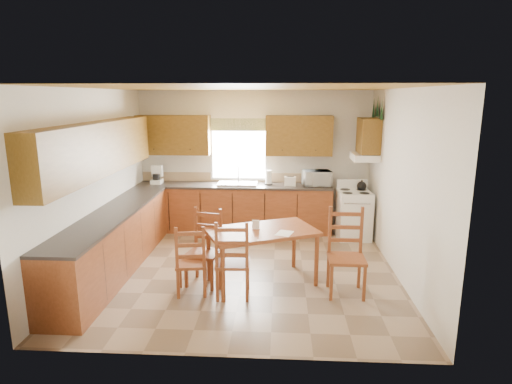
# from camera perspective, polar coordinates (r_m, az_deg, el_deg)

# --- Properties ---
(floor) EXTENTS (4.50, 4.50, 0.00)m
(floor) POSITION_cam_1_polar(r_m,az_deg,el_deg) (6.64, -1.47, -10.29)
(floor) COLOR #8A7259
(floor) RESTS_ON ground
(ceiling) EXTENTS (4.50, 4.50, 0.00)m
(ceiling) POSITION_cam_1_polar(r_m,az_deg,el_deg) (6.11, -1.61, 13.70)
(ceiling) COLOR olive
(ceiling) RESTS_ON floor
(wall_left) EXTENTS (4.50, 4.50, 0.00)m
(wall_left) POSITION_cam_1_polar(r_m,az_deg,el_deg) (6.81, -20.78, 1.34)
(wall_left) COLOR silver
(wall_left) RESTS_ON floor
(wall_right) EXTENTS (4.50, 4.50, 0.00)m
(wall_right) POSITION_cam_1_polar(r_m,az_deg,el_deg) (6.45, 18.80, 0.91)
(wall_right) COLOR silver
(wall_right) RESTS_ON floor
(wall_back) EXTENTS (4.50, 4.50, 0.00)m
(wall_back) POSITION_cam_1_polar(r_m,az_deg,el_deg) (8.45, -0.25, 4.25)
(wall_back) COLOR silver
(wall_back) RESTS_ON floor
(wall_front) EXTENTS (4.50, 4.50, 0.00)m
(wall_front) POSITION_cam_1_polar(r_m,az_deg,el_deg) (4.07, -4.20, -5.12)
(wall_front) COLOR silver
(wall_front) RESTS_ON floor
(lower_cab_back) EXTENTS (3.75, 0.60, 0.88)m
(lower_cab_back) POSITION_cam_1_polar(r_m,az_deg,el_deg) (8.37, -2.94, -2.21)
(lower_cab_back) COLOR brown
(lower_cab_back) RESTS_ON floor
(lower_cab_left) EXTENTS (0.60, 3.60, 0.88)m
(lower_cab_left) POSITION_cam_1_polar(r_m,az_deg,el_deg) (6.78, -18.35, -6.47)
(lower_cab_left) COLOR brown
(lower_cab_left) RESTS_ON floor
(counter_back) EXTENTS (3.75, 0.63, 0.04)m
(counter_back) POSITION_cam_1_polar(r_m,az_deg,el_deg) (8.27, -2.97, 0.87)
(counter_back) COLOR #332C2A
(counter_back) RESTS_ON lower_cab_back
(counter_left) EXTENTS (0.63, 3.60, 0.04)m
(counter_left) POSITION_cam_1_polar(r_m,az_deg,el_deg) (6.65, -18.63, -2.72)
(counter_left) COLOR #332C2A
(counter_left) RESTS_ON lower_cab_left
(backsplash) EXTENTS (3.75, 0.01, 0.18)m
(backsplash) POSITION_cam_1_polar(r_m,az_deg,el_deg) (8.53, -2.77, 1.99)
(backsplash) COLOR #9F8563
(backsplash) RESTS_ON counter_back
(upper_cab_back_left) EXTENTS (1.41, 0.33, 0.75)m
(upper_cab_back_left) POSITION_cam_1_polar(r_m,az_deg,el_deg) (8.47, -10.93, 7.48)
(upper_cab_back_left) COLOR brown
(upper_cab_back_left) RESTS_ON wall_back
(upper_cab_back_right) EXTENTS (1.25, 0.33, 0.75)m
(upper_cab_back_right) POSITION_cam_1_polar(r_m,az_deg,el_deg) (8.22, 5.74, 7.49)
(upper_cab_back_right) COLOR brown
(upper_cab_back_right) RESTS_ON wall_back
(upper_cab_left) EXTENTS (0.33, 3.60, 0.75)m
(upper_cab_left) POSITION_cam_1_polar(r_m,az_deg,el_deg) (6.53, -20.32, 5.43)
(upper_cab_left) COLOR brown
(upper_cab_left) RESTS_ON wall_left
(upper_cab_stove) EXTENTS (0.33, 0.62, 0.62)m
(upper_cab_stove) POSITION_cam_1_polar(r_m,az_deg,el_deg) (7.93, 14.77, 7.27)
(upper_cab_stove) COLOR brown
(upper_cab_stove) RESTS_ON wall_right
(range_hood) EXTENTS (0.44, 0.62, 0.12)m
(range_hood) POSITION_cam_1_polar(r_m,az_deg,el_deg) (7.96, 14.26, 4.57)
(range_hood) COLOR white
(range_hood) RESTS_ON wall_right
(window_frame) EXTENTS (1.13, 0.02, 1.18)m
(window_frame) POSITION_cam_1_polar(r_m,az_deg,el_deg) (8.42, -2.31, 5.58)
(window_frame) COLOR white
(window_frame) RESTS_ON wall_back
(window_pane) EXTENTS (1.05, 0.01, 1.10)m
(window_pane) POSITION_cam_1_polar(r_m,az_deg,el_deg) (8.41, -2.32, 5.57)
(window_pane) COLOR white
(window_pane) RESTS_ON wall_back
(window_valance) EXTENTS (1.19, 0.01, 0.24)m
(window_valance) POSITION_cam_1_polar(r_m,az_deg,el_deg) (8.34, -2.37, 8.96)
(window_valance) COLOR #435C2B
(window_valance) RESTS_ON wall_back
(sink_basin) EXTENTS (0.75, 0.45, 0.04)m
(sink_basin) POSITION_cam_1_polar(r_m,az_deg,el_deg) (8.25, -2.46, 1.13)
(sink_basin) COLOR silver
(sink_basin) RESTS_ON counter_back
(pine_decal_a) EXTENTS (0.22, 0.22, 0.36)m
(pine_decal_a) POSITION_cam_1_polar(r_m,az_deg,el_deg) (7.61, 16.43, 10.60)
(pine_decal_a) COLOR black
(pine_decal_a) RESTS_ON wall_right
(pine_decal_b) EXTENTS (0.22, 0.22, 0.36)m
(pine_decal_b) POSITION_cam_1_polar(r_m,az_deg,el_deg) (7.92, 15.93, 10.98)
(pine_decal_b) COLOR black
(pine_decal_b) RESTS_ON wall_right
(pine_decal_c) EXTENTS (0.22, 0.22, 0.36)m
(pine_decal_c) POSITION_cam_1_polar(r_m,az_deg,el_deg) (8.24, 15.43, 10.78)
(pine_decal_c) COLOR black
(pine_decal_c) RESTS_ON wall_right
(stove) EXTENTS (0.62, 0.64, 0.87)m
(stove) POSITION_cam_1_polar(r_m,az_deg,el_deg) (8.12, 12.85, -3.05)
(stove) COLOR white
(stove) RESTS_ON floor
(coffeemaker) EXTENTS (0.21, 0.24, 0.30)m
(coffeemaker) POSITION_cam_1_polar(r_m,az_deg,el_deg) (8.55, -13.12, 2.12)
(coffeemaker) COLOR white
(coffeemaker) RESTS_ON counter_back
(paper_towel) EXTENTS (0.14, 0.14, 0.28)m
(paper_towel) POSITION_cam_1_polar(r_m,az_deg,el_deg) (8.23, 1.68, 1.95)
(paper_towel) COLOR white
(paper_towel) RESTS_ON counter_back
(toaster) EXTENTS (0.22, 0.15, 0.17)m
(toaster) POSITION_cam_1_polar(r_m,az_deg,el_deg) (8.15, 4.57, 1.44)
(toaster) COLOR white
(toaster) RESTS_ON counter_back
(microwave) EXTENTS (0.53, 0.42, 0.29)m
(microwave) POSITION_cam_1_polar(r_m,az_deg,el_deg) (8.21, 8.10, 1.85)
(microwave) COLOR white
(microwave) RESTS_ON counter_back
(dining_table) EXTENTS (1.68, 1.36, 0.78)m
(dining_table) POSITION_cam_1_polar(r_m,az_deg,el_deg) (6.06, 0.78, -8.61)
(dining_table) COLOR brown
(dining_table) RESTS_ON floor
(chair_near_left) EXTENTS (0.45, 0.44, 0.96)m
(chair_near_left) POSITION_cam_1_polar(r_m,az_deg,el_deg) (5.80, -8.60, -8.80)
(chair_near_left) COLOR brown
(chair_near_left) RESTS_ON floor
(chair_near_right) EXTENTS (0.46, 0.44, 1.05)m
(chair_near_right) POSITION_cam_1_polar(r_m,az_deg,el_deg) (5.65, -3.12, -8.77)
(chair_near_right) COLOR brown
(chair_near_right) RESTS_ON floor
(chair_far_left) EXTENTS (0.52, 0.51, 1.05)m
(chair_far_left) POSITION_cam_1_polar(r_m,az_deg,el_deg) (6.03, -7.01, -7.48)
(chair_far_left) COLOR brown
(chair_far_left) RESTS_ON floor
(chair_far_right) EXTENTS (0.48, 0.46, 1.14)m
(chair_far_right) POSITION_cam_1_polar(r_m,az_deg,el_deg) (5.79, 12.01, -8.01)
(chair_far_right) COLOR brown
(chair_far_right) RESTS_ON floor
(table_paper) EXTENTS (0.27, 0.31, 0.00)m
(table_paper) POSITION_cam_1_polar(r_m,az_deg,el_deg) (5.79, 3.82, -5.51)
(table_paper) COLOR white
(table_paper) RESTS_ON dining_table
(table_card) EXTENTS (0.10, 0.03, 0.13)m
(table_card) POSITION_cam_1_polar(r_m,az_deg,el_deg) (5.94, -0.02, -4.37)
(table_card) COLOR white
(table_card) RESTS_ON dining_table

